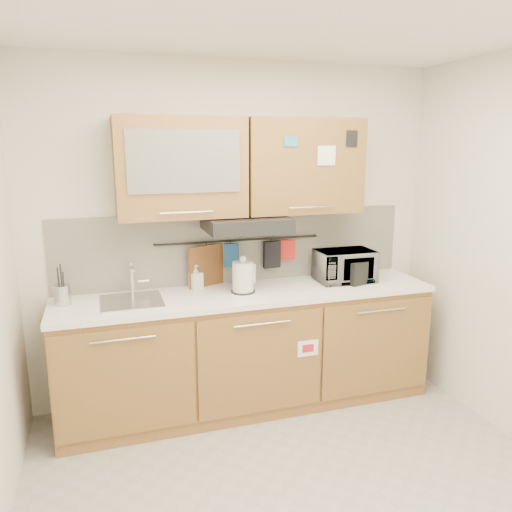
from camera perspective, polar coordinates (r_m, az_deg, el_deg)
floor at (r=3.16m, az=6.22°, el=-26.55°), size 3.20×3.20×0.00m
ceiling at (r=2.52m, az=7.80°, el=26.48°), size 3.20×3.20×0.00m
wall_back at (r=3.92m, az=-2.15°, el=2.51°), size 3.20×0.00×3.20m
base_cabinet at (r=3.90m, az=-0.81°, el=-11.30°), size 2.80×0.64×0.88m
countertop at (r=3.73m, az=-0.82°, el=-4.36°), size 2.82×0.62×0.04m
backsplash at (r=3.93m, az=-2.09°, el=1.05°), size 2.80×0.02×0.56m
upper_cabinets at (r=3.69m, az=-1.55°, el=10.17°), size 1.82×0.37×0.70m
range_hood at (r=3.67m, az=-1.12°, el=3.70°), size 0.60×0.46×0.10m
sink at (r=3.60m, az=-14.01°, el=-4.98°), size 0.42×0.40×0.26m
utensil_rail at (r=3.88m, az=-1.95°, el=1.81°), size 1.30×0.02×0.02m
utensil_crock at (r=3.65m, az=-21.24°, el=-4.12°), size 0.15×0.15×0.28m
kettle at (r=3.68m, az=-1.48°, el=-2.50°), size 0.21×0.21×0.28m
toaster at (r=4.01m, az=11.69°, el=-1.74°), size 0.27×0.21×0.18m
microwave at (r=4.04m, az=10.11°, el=-1.10°), size 0.45×0.31×0.25m
soap_bottle at (r=3.79m, az=-6.88°, el=-2.36°), size 0.11×0.11×0.19m
cutting_board at (r=3.86m, az=-5.58°, el=-1.65°), size 0.31×0.14×0.40m
oven_mitt at (r=3.87m, az=-2.83°, el=0.07°), size 0.11×0.07×0.19m
dark_pouch at (r=3.97m, az=1.83°, el=0.18°), size 0.14×0.05×0.22m
pot_holder at (r=4.01m, az=3.60°, el=0.71°), size 0.13×0.06×0.16m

